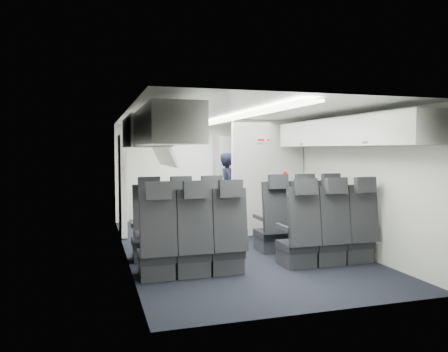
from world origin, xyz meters
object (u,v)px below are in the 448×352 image
flight_attendant (228,191)px  carry_on_bag (149,136)px  seat_row_front (242,228)px  galley_unit (234,178)px  boarding_door (122,184)px  seat_row_mid (264,240)px

flight_attendant → carry_on_bag: carry_on_bag is taller
seat_row_front → galley_unit: size_ratio=1.75×
seat_row_front → flight_attendant: bearing=78.2°
boarding_door → flight_attendant: (2.07, -0.04, -0.18)m
galley_unit → boarding_door: size_ratio=1.02×
flight_attendant → carry_on_bag: 2.89m
boarding_door → carry_on_bag: 2.21m
seat_row_mid → carry_on_bag: bearing=145.5°
flight_attendant → boarding_door: bearing=94.7°
seat_row_front → flight_attendant: 2.13m
seat_row_front → boarding_door: (-1.64, 2.09, 0.55)m
seat_row_front → carry_on_bag: 1.97m
seat_row_mid → galley_unit: size_ratio=1.75×
seat_row_mid → galley_unit: galley_unit is taller
flight_attendant → galley_unit: bearing=-17.7°
galley_unit → carry_on_bag: 4.05m
seat_row_mid → flight_attendant: (0.43, 2.95, 0.37)m
seat_row_front → seat_row_mid: size_ratio=1.00×
galley_unit → seat_row_mid: bearing=-102.9°
boarding_door → carry_on_bag: (0.25, -2.03, 0.84)m
flight_attendant → carry_on_bag: bearing=143.3°
galley_unit → carry_on_bag: carry_on_bag is taller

